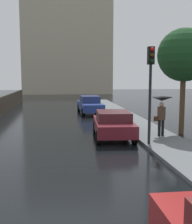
{
  "coord_description": "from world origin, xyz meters",
  "views": [
    {
      "loc": [
        0.32,
        -5.93,
        3.11
      ],
      "look_at": [
        1.93,
        6.77,
        1.5
      ],
      "focal_mm": 46.1,
      "sensor_mm": 36.0,
      "label": 1
    }
  ],
  "objects_px": {
    "pedestrian_with_umbrella_near": "(162,106)",
    "street_tree_near": "(184,56)",
    "car_maroon_far_ahead": "(113,124)",
    "car_blue_mid_road": "(90,105)",
    "traffic_light": "(151,77)"
  },
  "relations": [
    {
      "from": "pedestrian_with_umbrella_near",
      "to": "street_tree_near",
      "type": "distance_m",
      "value": 3.1
    },
    {
      "from": "pedestrian_with_umbrella_near",
      "to": "traffic_light",
      "type": "distance_m",
      "value": 2.41
    },
    {
      "from": "traffic_light",
      "to": "pedestrian_with_umbrella_near",
      "type": "bearing_deg",
      "value": 55.06
    },
    {
      "from": "car_blue_mid_road",
      "to": "traffic_light",
      "type": "bearing_deg",
      "value": -85.68
    },
    {
      "from": "car_blue_mid_road",
      "to": "car_maroon_far_ahead",
      "type": "relative_size",
      "value": 1.12
    },
    {
      "from": "pedestrian_with_umbrella_near",
      "to": "traffic_light",
      "type": "xyz_separation_m",
      "value": [
        -1.11,
        -1.58,
        1.44
      ]
    },
    {
      "from": "car_blue_mid_road",
      "to": "pedestrian_with_umbrella_near",
      "type": "relative_size",
      "value": 2.36
    },
    {
      "from": "car_maroon_far_ahead",
      "to": "street_tree_near",
      "type": "bearing_deg",
      "value": 11.48
    },
    {
      "from": "car_blue_mid_road",
      "to": "street_tree_near",
      "type": "bearing_deg",
      "value": -68.8
    },
    {
      "from": "traffic_light",
      "to": "car_maroon_far_ahead",
      "type": "bearing_deg",
      "value": 121.08
    },
    {
      "from": "car_maroon_far_ahead",
      "to": "traffic_light",
      "type": "relative_size",
      "value": 0.97
    },
    {
      "from": "pedestrian_with_umbrella_near",
      "to": "street_tree_near",
      "type": "relative_size",
      "value": 0.35
    },
    {
      "from": "pedestrian_with_umbrella_near",
      "to": "traffic_light",
      "type": "relative_size",
      "value": 0.46
    },
    {
      "from": "car_maroon_far_ahead",
      "to": "pedestrian_with_umbrella_near",
      "type": "xyz_separation_m",
      "value": [
        2.33,
        -0.45,
        0.9
      ]
    },
    {
      "from": "traffic_light",
      "to": "car_blue_mid_road",
      "type": "bearing_deg",
      "value": 96.79
    }
  ]
}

